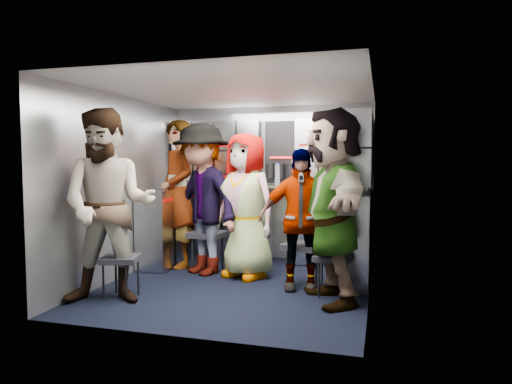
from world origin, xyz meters
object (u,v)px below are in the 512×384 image
(jump_seat_near_right, at_px, (334,260))
(attendant_arc_a, at_px, (109,206))
(jump_seat_mid_left, at_px, (207,236))
(attendant_arc_b, at_px, (202,199))
(attendant_arc_d, at_px, (300,219))
(jump_seat_mid_right, at_px, (302,248))
(attendant_standing, at_px, (178,194))
(jump_seat_near_left, at_px, (121,261))
(attendant_arc_c, at_px, (246,206))
(jump_seat_center, at_px, (250,239))
(attendant_arc_e, at_px, (332,205))

(jump_seat_near_right, relative_size, attendant_arc_a, 0.22)
(jump_seat_mid_left, height_order, attendant_arc_b, attendant_arc_b)
(attendant_arc_b, height_order, attendant_arc_d, attendant_arc_b)
(jump_seat_mid_right, distance_m, jump_seat_near_right, 0.50)
(attendant_standing, xyz_separation_m, attendant_arc_a, (0.02, -1.56, -0.01))
(jump_seat_near_left, bearing_deg, attendant_arc_c, 48.50)
(jump_seat_center, relative_size, attendant_arc_d, 0.32)
(jump_seat_near_left, relative_size, attendant_arc_c, 0.25)
(jump_seat_near_left, height_order, attendant_arc_c, attendant_arc_c)
(attendant_standing, bearing_deg, jump_seat_mid_left, 27.04)
(jump_seat_near_right, bearing_deg, attendant_standing, 159.44)
(attendant_arc_a, bearing_deg, attendant_arc_c, 34.65)
(attendant_arc_c, distance_m, attendant_arc_e, 1.26)
(jump_seat_near_left, height_order, attendant_arc_b, attendant_arc_b)
(jump_seat_mid_right, relative_size, attendant_standing, 0.25)
(attendant_arc_a, height_order, attendant_arc_d, attendant_arc_a)
(attendant_standing, distance_m, attendant_arc_a, 1.56)
(attendant_arc_c, bearing_deg, jump_seat_near_right, -2.45)
(attendant_arc_b, bearing_deg, attendant_arc_e, 5.98)
(jump_seat_center, xyz_separation_m, attendant_standing, (-1.00, 0.10, 0.52))
(jump_seat_near_right, relative_size, attendant_arc_b, 0.23)
(jump_seat_mid_right, distance_m, attendant_standing, 1.82)
(jump_seat_mid_left, distance_m, attendant_arc_a, 1.60)
(jump_seat_near_left, relative_size, attendant_arc_e, 0.23)
(jump_seat_mid_right, height_order, attendant_arc_c, attendant_arc_c)
(attendant_arc_b, xyz_separation_m, attendant_arc_c, (0.55, 0.00, -0.06))
(jump_seat_mid_left, xyz_separation_m, attendant_arc_e, (1.62, -0.85, 0.51))
(jump_seat_mid_left, distance_m, attendant_arc_b, 0.51)
(jump_seat_near_right, height_order, attendant_arc_e, attendant_arc_e)
(attendant_arc_d, distance_m, attendant_arc_e, 0.54)
(attendant_arc_a, relative_size, attendant_arc_d, 1.25)
(attendant_standing, relative_size, attendant_arc_b, 1.04)
(jump_seat_near_left, bearing_deg, attendant_arc_b, 69.07)
(jump_seat_mid_right, bearing_deg, attendant_arc_b, 172.89)
(jump_seat_near_left, xyz_separation_m, attendant_arc_d, (1.66, 0.76, 0.38))
(attendant_arc_d, bearing_deg, jump_seat_near_left, -164.11)
(jump_seat_center, bearing_deg, attendant_arc_e, -38.72)
(jump_seat_near_left, distance_m, jump_seat_near_right, 2.12)
(jump_seat_near_right, xyz_separation_m, attendant_arc_c, (-1.06, 0.49, 0.47))
(jump_seat_mid_right, relative_size, attendant_arc_e, 0.25)
(jump_seat_mid_right, bearing_deg, jump_seat_mid_left, 164.91)
(attendant_arc_b, xyz_separation_m, attendant_arc_e, (1.62, -0.67, 0.03))
(jump_seat_mid_left, xyz_separation_m, attendant_arc_a, (-0.42, -1.46, 0.50))
(attendant_arc_e, bearing_deg, jump_seat_mid_left, -142.83)
(jump_seat_center, xyz_separation_m, attendant_arc_e, (1.06, -0.85, 0.51))
(jump_seat_center, distance_m, attendant_arc_a, 1.82)
(attendant_arc_a, bearing_deg, attendant_arc_e, -1.56)
(attendant_arc_c, height_order, attendant_arc_e, attendant_arc_e)
(jump_seat_center, distance_m, attendant_arc_e, 1.46)
(jump_seat_mid_left, bearing_deg, attendant_standing, 167.07)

